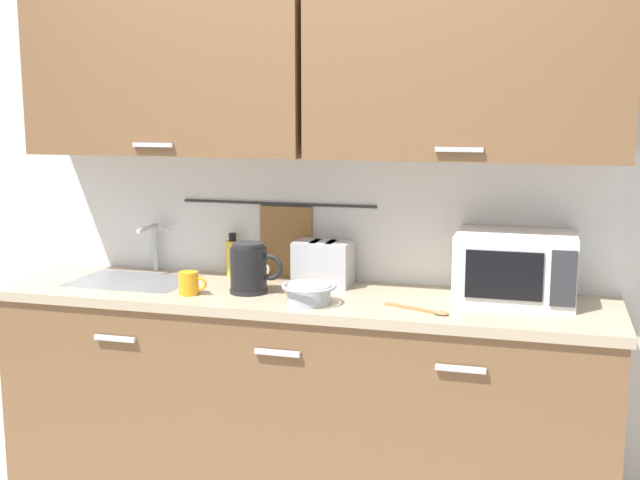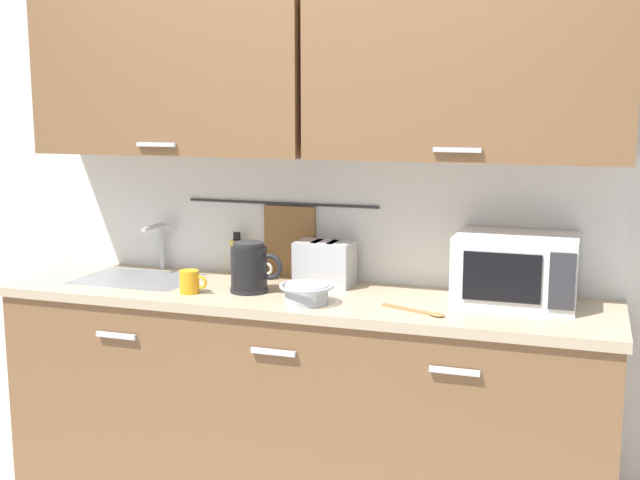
{
  "view_description": "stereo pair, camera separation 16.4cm",
  "coord_description": "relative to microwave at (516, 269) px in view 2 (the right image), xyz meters",
  "views": [
    {
      "loc": [
        0.95,
        -2.78,
        1.67
      ],
      "look_at": [
        0.07,
        0.33,
        1.12
      ],
      "focal_mm": 45.18,
      "sensor_mm": 36.0,
      "label": 1
    },
    {
      "loc": [
        1.11,
        -2.73,
        1.67
      ],
      "look_at": [
        0.07,
        0.33,
        1.12
      ],
      "focal_mm": 45.18,
      "sensor_mm": 36.0,
      "label": 2
    }
  ],
  "objects": [
    {
      "name": "wooden_spoon",
      "position": [
        -0.32,
        -0.27,
        -0.13
      ],
      "size": [
        0.27,
        0.13,
        0.01
      ],
      "color": "#9E7042",
      "rests_on": "counter_unit"
    },
    {
      "name": "mug_near_sink",
      "position": [
        -1.28,
        -0.26,
        -0.09
      ],
      "size": [
        0.12,
        0.08,
        0.09
      ],
      "color": "orange",
      "rests_on": "counter_unit"
    },
    {
      "name": "mug_by_kettle",
      "position": [
        -1.13,
        0.08,
        -0.09
      ],
      "size": [
        0.12,
        0.08,
        0.09
      ],
      "color": "silver",
      "rests_on": "counter_unit"
    },
    {
      "name": "microwave",
      "position": [
        0.0,
        0.0,
        0.0
      ],
      "size": [
        0.46,
        0.35,
        0.27
      ],
      "color": "white",
      "rests_on": "counter_unit"
    },
    {
      "name": "dish_soap_bottle",
      "position": [
        -1.24,
        0.13,
        -0.05
      ],
      "size": [
        0.06,
        0.06,
        0.2
      ],
      "color": "yellow",
      "rests_on": "counter_unit"
    },
    {
      "name": "mixing_bowl",
      "position": [
        -0.77,
        -0.27,
        -0.09
      ],
      "size": [
        0.21,
        0.21,
        0.08
      ],
      "color": "#A5ADB7",
      "rests_on": "counter_unit"
    },
    {
      "name": "sink_faucet",
      "position": [
        -1.63,
        0.12,
        0.01
      ],
      "size": [
        0.09,
        0.17,
        0.22
      ],
      "color": "#B2B5BA",
      "rests_on": "counter_unit"
    },
    {
      "name": "back_wall_assembly",
      "position": [
        -0.85,
        0.12,
        0.49
      ],
      "size": [
        3.7,
        0.41,
        2.5
      ],
      "color": "silver",
      "rests_on": "ground"
    },
    {
      "name": "counter_unit",
      "position": [
        -0.86,
        -0.11,
        -0.58
      ],
      "size": [
        2.53,
        0.64,
        0.9
      ],
      "color": "brown",
      "rests_on": "ground"
    },
    {
      "name": "electric_kettle",
      "position": [
        -1.05,
        -0.16,
        -0.03
      ],
      "size": [
        0.23,
        0.16,
        0.21
      ],
      "color": "black",
      "rests_on": "counter_unit"
    },
    {
      "name": "toaster",
      "position": [
        -0.8,
        0.06,
        -0.04
      ],
      "size": [
        0.26,
        0.17,
        0.19
      ],
      "color": "#B7BABF",
      "rests_on": "counter_unit"
    }
  ]
}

